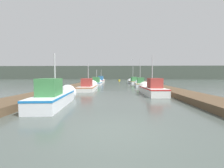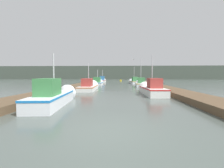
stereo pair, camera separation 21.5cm
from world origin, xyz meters
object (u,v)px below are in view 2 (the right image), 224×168
Objects in this scene: fishing_boat_1 at (151,89)px; seagull_1 at (121,66)px; fishing_boat_5 at (134,81)px; mooring_piling_1 at (136,80)px; fishing_boat_3 at (141,84)px; seagull_lead at (133,59)px; fishing_boat_2 at (89,86)px; fishing_boat_4 at (98,82)px; channel_buoy at (121,81)px; fishing_boat_0 at (56,96)px; mooring_piling_0 at (101,80)px; fishing_boat_6 at (102,80)px.

seagull_1 is (-2.83, 12.58, 3.06)m from fishing_boat_1.
fishing_boat_5 is 5.65× the size of mooring_piling_1.
fishing_boat_3 is 9.48× the size of seagull_lead.
fishing_boat_1 is 10.62× the size of seagull_lead.
fishing_boat_4 is (-0.31, 9.37, 0.04)m from fishing_boat_2.
fishing_boat_5 is 11.62× the size of seagull_lead.
fishing_boat_3 is 8.96m from fishing_boat_5.
fishing_boat_2 is 10.83m from seagull_lead.
mooring_piling_1 is 1.91× the size of seagull_1.
fishing_boat_5 is 7.40m from seagull_1.
fishing_boat_2 is 9.38m from fishing_boat_4.
fishing_boat_0 is at bearing -96.80° from channel_buoy.
fishing_boat_5 is at bearing 86.33° from fishing_boat_1.
fishing_boat_1 is 9.68m from fishing_boat_3.
fishing_boat_4 is 7.79m from seagull_lead.
fishing_boat_1 is at bearing -62.87° from fishing_boat_4.
fishing_boat_3 is at bearing -93.60° from mooring_piling_1.
mooring_piling_1 is at bearing -20.32° from seagull_1.
fishing_boat_3 reaches higher than seagull_1.
fishing_boat_4 is 4.47× the size of mooring_piling_0.
fishing_boat_3 is at bearing 35.36° from fishing_boat_2.
seagull_1 is at bearing 99.34° from fishing_boat_1.
fishing_boat_6 is at bearing 104.60° from fishing_boat_1.
fishing_boat_4 is 0.86× the size of fishing_boat_6.
fishing_boat_2 is at bearing -111.09° from mooring_piling_1.
seagull_lead is (6.55, -10.26, 4.07)m from fishing_boat_6.
seagull_lead is at bearing -104.85° from seagull_1.
mooring_piling_0 is 16.61m from seagull_lead.
fishing_boat_4 is at bearing 74.66° from seagull_1.
fishing_boat_4 is at bearing -125.68° from mooring_piling_1.
mooring_piling_1 is 2.06× the size of seagull_lead.
seagull_1 is (-4.18, -12.80, 2.99)m from mooring_piling_1.
fishing_boat_0 is 10.70× the size of seagull_1.
fishing_boat_0 is 31.78m from mooring_piling_1.
fishing_boat_5 reaches higher than fishing_boat_4.
seagull_lead is at bearing -58.29° from fishing_boat_6.
fishing_boat_1 is 1.23× the size of fishing_boat_4.
fishing_boat_3 is 18.73m from mooring_piling_0.
fishing_boat_0 is 1.33× the size of fishing_boat_4.
fishing_boat_5 is 6.87m from mooring_piling_1.
fishing_boat_6 reaches higher than channel_buoy.
mooring_piling_0 is at bearing 87.07° from fishing_boat_0.
seagull_1 is (4.41, -9.77, 3.01)m from fishing_boat_6.
fishing_boat_6 is at bearing -75.94° from mooring_piling_0.
fishing_boat_5 is 8.24m from fishing_boat_6.
fishing_boat_1 is 4.81× the size of channel_buoy.
mooring_piling_0 is (-1.22, 31.60, -0.00)m from fishing_boat_0.
fishing_boat_2 is 1.20× the size of fishing_boat_6.
fishing_boat_4 reaches higher than mooring_piling_0.
fishing_boat_3 is at bearing 167.14° from seagull_lead.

